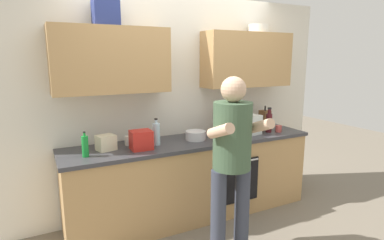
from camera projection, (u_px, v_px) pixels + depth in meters
ground_plane at (193, 214)px, 3.67m from camera, size 12.00×12.00×0.00m
back_wall_unit at (182, 85)px, 3.62m from camera, size 4.00×0.38×2.50m
counter at (193, 178)px, 3.58m from camera, size 2.84×0.67×0.90m
person_standing at (232, 153)px, 2.77m from camera, size 0.49×0.45×1.65m
bottle_hotsauce at (217, 131)px, 3.44m from camera, size 0.06×0.06×0.27m
bottle_soda at (85, 146)px, 2.88m from camera, size 0.06×0.06×0.24m
bottle_soy at (229, 127)px, 3.58m from camera, size 0.07×0.07×0.28m
bottle_vinegar at (227, 120)px, 3.86m from camera, size 0.07×0.07×0.35m
bottle_juice at (221, 126)px, 3.78m from camera, size 0.08×0.08×0.24m
bottle_wine at (269, 122)px, 3.84m from camera, size 0.07×0.07×0.31m
bottle_water at (156, 134)px, 3.28m from camera, size 0.08×0.08×0.28m
cup_ceramic at (279, 129)px, 3.87m from camera, size 0.08×0.08×0.08m
cup_tea at (234, 127)px, 3.92m from camera, size 0.08×0.08×0.10m
cup_coffee at (129, 141)px, 3.28m from camera, size 0.09×0.09×0.10m
mixing_bowl at (196, 135)px, 3.50m from camera, size 0.23×0.23×0.10m
knife_block at (265, 119)px, 4.11m from camera, size 0.10×0.14×0.28m
grocery_bag_produce at (251, 125)px, 3.74m from camera, size 0.23×0.19×0.23m
grocery_bag_crisps at (141, 140)px, 3.12m from camera, size 0.21×0.18×0.19m
grocery_bag_rice at (106, 143)px, 3.09m from camera, size 0.20×0.18×0.15m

